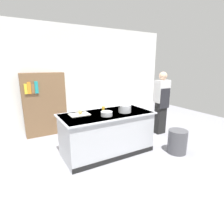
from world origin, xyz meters
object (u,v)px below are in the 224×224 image
at_px(onion, 80,112).
at_px(juice_cup, 103,109).
at_px(mixing_bowl, 107,114).
at_px(person_chef, 161,102).
at_px(stock_pot, 125,109).
at_px(bookshelf, 45,104).
at_px(trash_bin, 177,142).

bearing_deg(onion, juice_cup, 7.17).
xyz_separation_m(onion, juice_cup, (0.57, 0.07, -0.01)).
relative_size(mixing_bowl, person_chef, 0.14).
height_order(stock_pot, mixing_bowl, stock_pot).
xyz_separation_m(person_chef, bookshelf, (-2.80, 1.52, -0.06)).
height_order(juice_cup, trash_bin, juice_cup).
bearing_deg(juice_cup, person_chef, 1.77).
xyz_separation_m(juice_cup, trash_bin, (1.30, -1.02, -0.69)).
height_order(onion, mixing_bowl, onion).
xyz_separation_m(onion, mixing_bowl, (0.44, -0.32, -0.02)).
bearing_deg(stock_pot, onion, 163.83).
relative_size(mixing_bowl, bookshelf, 0.14).
height_order(onion, trash_bin, onion).
height_order(onion, bookshelf, bookshelf).
bearing_deg(person_chef, mixing_bowl, 107.05).
xyz_separation_m(mixing_bowl, person_chef, (1.96, 0.45, -0.03)).
bearing_deg(person_chef, trash_bin, 157.83).
bearing_deg(trash_bin, juice_cup, 141.91).
height_order(person_chef, bookshelf, person_chef).
bearing_deg(bookshelf, onion, -76.27).
distance_m(mixing_bowl, juice_cup, 0.41).
xyz_separation_m(stock_pot, person_chef, (1.48, 0.39, -0.07)).
xyz_separation_m(mixing_bowl, bookshelf, (-0.85, 1.97, -0.09)).
relative_size(juice_cup, bookshelf, 0.06).
bearing_deg(juice_cup, onion, -172.83).
xyz_separation_m(juice_cup, bookshelf, (-0.97, 1.58, -0.10)).
xyz_separation_m(juice_cup, person_chef, (1.83, 0.06, -0.04)).
bearing_deg(mixing_bowl, trash_bin, -23.68).
bearing_deg(mixing_bowl, onion, 143.91).
distance_m(trash_bin, person_chef, 1.37).
distance_m(trash_bin, bookshelf, 3.50).
relative_size(stock_pot, bookshelf, 0.20).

